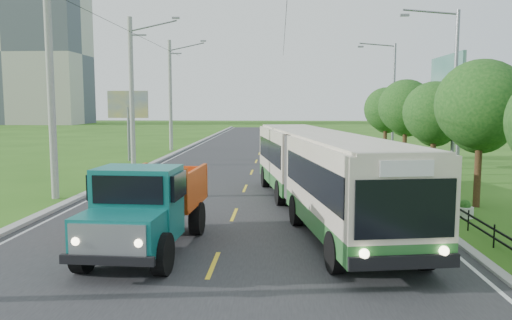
# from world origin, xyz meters

# --- Properties ---
(ground) EXTENTS (240.00, 240.00, 0.00)m
(ground) POSITION_xyz_m (0.00, 0.00, 0.00)
(ground) COLOR #2B5A15
(ground) RESTS_ON ground
(road) EXTENTS (14.00, 120.00, 0.02)m
(road) POSITION_xyz_m (0.00, 20.00, 0.01)
(road) COLOR #28282B
(road) RESTS_ON ground
(curb_left) EXTENTS (0.40, 120.00, 0.15)m
(curb_left) POSITION_xyz_m (-7.20, 20.00, 0.07)
(curb_left) COLOR #9E9E99
(curb_left) RESTS_ON ground
(curb_right) EXTENTS (0.30, 120.00, 0.10)m
(curb_right) POSITION_xyz_m (7.15, 20.00, 0.05)
(curb_right) COLOR #9E9E99
(curb_right) RESTS_ON ground
(edge_line_left) EXTENTS (0.12, 120.00, 0.00)m
(edge_line_left) POSITION_xyz_m (-6.65, 20.00, 0.02)
(edge_line_left) COLOR silver
(edge_line_left) RESTS_ON road
(edge_line_right) EXTENTS (0.12, 120.00, 0.00)m
(edge_line_right) POSITION_xyz_m (6.65, 20.00, 0.02)
(edge_line_right) COLOR silver
(edge_line_right) RESTS_ON road
(centre_dash) EXTENTS (0.12, 2.20, 0.00)m
(centre_dash) POSITION_xyz_m (0.00, 0.00, 0.02)
(centre_dash) COLOR yellow
(centre_dash) RESTS_ON road
(railing_right) EXTENTS (0.04, 40.00, 0.60)m
(railing_right) POSITION_xyz_m (8.00, 14.00, 0.30)
(railing_right) COLOR black
(railing_right) RESTS_ON ground
(pole_near) EXTENTS (3.51, 0.32, 10.00)m
(pole_near) POSITION_xyz_m (-8.26, 9.00, 5.09)
(pole_near) COLOR gray
(pole_near) RESTS_ON ground
(pole_mid) EXTENTS (3.51, 0.32, 10.00)m
(pole_mid) POSITION_xyz_m (-8.26, 21.00, 5.09)
(pole_mid) COLOR gray
(pole_mid) RESTS_ON ground
(pole_far) EXTENTS (3.51, 0.32, 10.00)m
(pole_far) POSITION_xyz_m (-8.26, 33.00, 5.09)
(pole_far) COLOR gray
(pole_far) RESTS_ON ground
(tree_third) EXTENTS (3.60, 3.62, 6.00)m
(tree_third) POSITION_xyz_m (9.86, 8.14, 3.99)
(tree_third) COLOR #382314
(tree_third) RESTS_ON ground
(tree_fourth) EXTENTS (3.24, 3.31, 5.40)m
(tree_fourth) POSITION_xyz_m (9.86, 14.14, 3.59)
(tree_fourth) COLOR #382314
(tree_fourth) RESTS_ON ground
(tree_fifth) EXTENTS (3.48, 3.52, 5.80)m
(tree_fifth) POSITION_xyz_m (9.86, 20.14, 3.85)
(tree_fifth) COLOR #382314
(tree_fifth) RESTS_ON ground
(tree_back) EXTENTS (3.30, 3.36, 5.50)m
(tree_back) POSITION_xyz_m (9.86, 26.14, 3.65)
(tree_back) COLOR #382314
(tree_back) RESTS_ON ground
(streetlight_mid) EXTENTS (3.02, 0.20, 9.07)m
(streetlight_mid) POSITION_xyz_m (10.64, 14.00, 4.90)
(streetlight_mid) COLOR slate
(streetlight_mid) RESTS_ON ground
(streetlight_far) EXTENTS (3.02, 0.20, 9.07)m
(streetlight_far) POSITION_xyz_m (10.64, 28.00, 4.90)
(streetlight_far) COLOR slate
(streetlight_far) RESTS_ON ground
(planter_near) EXTENTS (0.64, 0.64, 0.67)m
(planter_near) POSITION_xyz_m (8.60, 6.00, 0.29)
(planter_near) COLOR silver
(planter_near) RESTS_ON ground
(planter_mid) EXTENTS (0.64, 0.64, 0.67)m
(planter_mid) POSITION_xyz_m (8.60, 14.00, 0.29)
(planter_mid) COLOR silver
(planter_mid) RESTS_ON ground
(planter_far) EXTENTS (0.64, 0.64, 0.67)m
(planter_far) POSITION_xyz_m (8.60, 22.00, 0.29)
(planter_far) COLOR silver
(planter_far) RESTS_ON ground
(billboard_left) EXTENTS (3.00, 0.20, 5.20)m
(billboard_left) POSITION_xyz_m (-9.50, 24.00, 3.87)
(billboard_left) COLOR slate
(billboard_left) RESTS_ON ground
(billboard_right) EXTENTS (0.24, 6.00, 7.30)m
(billboard_right) POSITION_xyz_m (12.30, 20.00, 5.34)
(billboard_right) COLOR slate
(billboard_right) RESTS_ON ground
(apartment_near) EXTENTS (28.00, 14.00, 30.00)m
(apartment_near) POSITION_xyz_m (-55.00, 95.00, 15.00)
(apartment_near) COLOR #B7B2A3
(apartment_near) RESTS_ON ground
(bus) EXTENTS (5.05, 16.02, 3.06)m
(bus) POSITION_xyz_m (3.20, 6.11, 1.84)
(bus) COLOR #2A692D
(bus) RESTS_ON ground
(dump_truck) EXTENTS (2.64, 6.11, 2.52)m
(dump_truck) POSITION_xyz_m (-2.04, 1.32, 1.42)
(dump_truck) COLOR #116A66
(dump_truck) RESTS_ON ground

